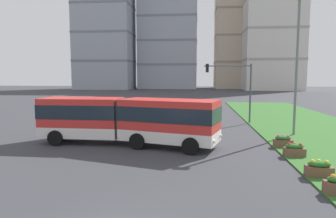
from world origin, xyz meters
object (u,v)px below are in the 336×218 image
traffic_light_far_right (234,82)px  apartment_tower_eastcentre (273,17)px  car_silver_hatch (114,114)px  apartment_tower_centre (245,25)px  articulated_bus (127,119)px  flower_planter_3 (294,150)px  apartment_tower_westcentre (168,31)px  flower_planter_2 (319,168)px  apartment_tower_west (104,21)px  flower_planter_4 (283,141)px  streetlight_median (297,62)px

traffic_light_far_right → apartment_tower_eastcentre: size_ratio=0.12×
car_silver_hatch → apartment_tower_centre: 93.04m
articulated_bus → car_silver_hatch: size_ratio=2.61×
flower_planter_3 → car_silver_hatch: bearing=138.2°
apartment_tower_westcentre → apartment_tower_centre: 28.31m
flower_planter_3 → apartment_tower_eastcentre: (18.70, 86.98, 23.23)m
flower_planter_2 → apartment_tower_westcentre: size_ratio=0.03×
car_silver_hatch → traffic_light_far_right: (11.65, -0.00, 3.17)m
apartment_tower_west → apartment_tower_eastcentre: size_ratio=0.98×
traffic_light_far_right → apartment_tower_west: (-35.61, 74.80, 19.35)m
articulated_bus → apartment_tower_west: apartment_tower_west is taller
flower_planter_2 → flower_planter_3: (0.00, 3.41, 0.00)m
apartment_tower_westcentre → apartment_tower_centre: apartment_tower_centre is taller
flower_planter_2 → apartment_tower_eastcentre: bearing=78.3°
traffic_light_far_right → apartment_tower_eastcentre: 80.09m
articulated_bus → apartment_tower_westcentre: apartment_tower_westcentre is taller
car_silver_hatch → apartment_tower_westcentre: size_ratio=0.11×
traffic_light_far_right → flower_planter_2: bearing=-83.0°
flower_planter_4 → car_silver_hatch: bearing=143.9°
car_silver_hatch → streetlight_median: (15.47, -5.78, 4.73)m
flower_planter_4 → apartment_tower_centre: 99.90m
car_silver_hatch → flower_planter_2: car_silver_hatch is taller
traffic_light_far_right → streetlight_median: size_ratio=0.56×
apartment_tower_centre → apartment_tower_eastcentre: (6.96, -11.85, 0.51)m
articulated_bus → flower_planter_2: 11.37m
traffic_light_far_right → apartment_tower_westcentre: 85.89m
articulated_bus → traffic_light_far_right: bearing=51.6°
flower_planter_3 → articulated_bus: bearing=167.7°
flower_planter_2 → flower_planter_4: same height
flower_planter_3 → apartment_tower_westcentre: 98.64m
flower_planter_4 → traffic_light_far_right: (-1.92, 9.89, 3.50)m
flower_planter_2 → streetlight_median: 11.18m
streetlight_median → apartment_tower_centre: size_ratio=0.22×
articulated_bus → apartment_tower_westcentre: (-6.38, 93.00, 19.13)m
flower_planter_3 → streetlight_median: size_ratio=0.11×
flower_planter_4 → apartment_tower_centre: size_ratio=0.02×
car_silver_hatch → flower_planter_2: (13.57, -15.56, -0.33)m
apartment_tower_centre → car_silver_hatch: bearing=-106.3°
articulated_bus → flower_planter_4: articulated_bus is taller
traffic_light_far_right → apartment_tower_centre: bearing=81.0°
articulated_bus → traffic_light_far_right: size_ratio=2.12×
articulated_bus → apartment_tower_west: (-27.69, 84.80, 21.62)m
flower_planter_2 → apartment_tower_centre: 105.39m
streetlight_median → apartment_tower_west: bearing=116.1°
car_silver_hatch → streetlight_median: bearing=-20.5°
articulated_bus → flower_planter_2: (9.85, -5.55, -1.23)m
flower_planter_3 → flower_planter_4: size_ratio=1.00×
apartment_tower_westcentre → flower_planter_2: bearing=-80.6°
apartment_tower_westcentre → flower_planter_3: bearing=-80.3°
apartment_tower_centre → apartment_tower_eastcentre: apartment_tower_eastcentre is taller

